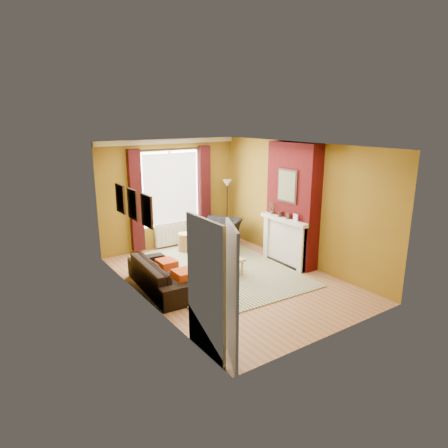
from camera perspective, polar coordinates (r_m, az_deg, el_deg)
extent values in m
plane|color=#916242|center=(8.59, 0.95, -7.79)|extent=(5.50, 5.50, 0.00)
cube|color=olive|center=(10.46, -7.75, 4.29)|extent=(3.80, 0.02, 2.80)
cube|color=olive|center=(6.19, 15.84, -3.78)|extent=(3.80, 0.02, 2.80)
cube|color=olive|center=(9.34, 10.57, 2.86)|extent=(0.02, 5.50, 2.80)
cube|color=olive|center=(7.25, -11.38, -0.73)|extent=(0.02, 5.50, 2.80)
cube|color=silver|center=(7.93, 1.04, 11.19)|extent=(3.80, 5.50, 0.01)
cube|color=#480A0B|center=(9.22, 9.79, 2.74)|extent=(0.35, 1.40, 2.80)
cube|color=silver|center=(9.31, 8.69, -2.51)|extent=(0.12, 1.30, 1.10)
cube|color=silver|center=(9.13, 8.59, 0.60)|extent=(0.22, 1.40, 0.08)
cube|color=silver|center=(8.91, 11.12, -3.64)|extent=(0.16, 0.14, 1.04)
cube|color=silver|center=(9.72, 6.28, -1.85)|extent=(0.16, 0.14, 1.04)
cube|color=black|center=(9.36, 8.80, -3.06)|extent=(0.06, 0.80, 0.90)
cube|color=black|center=(9.49, 8.61, -5.50)|extent=(0.20, 1.00, 0.06)
cube|color=silver|center=(8.86, 10.20, 0.89)|extent=(0.03, 0.12, 0.16)
cube|color=black|center=(9.04, 9.10, 1.15)|extent=(0.03, 0.10, 0.14)
cylinder|color=black|center=(9.22, 8.03, 1.41)|extent=(0.10, 0.10, 0.12)
cube|color=black|center=(9.01, 9.04, 5.40)|extent=(0.03, 0.60, 0.75)
cube|color=olive|center=(8.99, 8.95, 5.39)|extent=(0.01, 0.52, 0.66)
cube|color=silver|center=(10.26, -7.91, 11.62)|extent=(3.80, 0.08, 0.12)
cube|color=white|center=(10.41, -7.70, 5.08)|extent=(1.60, 0.04, 1.90)
cube|color=silver|center=(10.37, -7.60, 5.04)|extent=(1.50, 0.02, 1.80)
cube|color=silver|center=(10.39, -7.65, 5.06)|extent=(0.06, 0.04, 1.90)
cube|color=#3A0D0F|center=(9.97, -12.46, 3.24)|extent=(0.30, 0.16, 2.50)
cube|color=#3A0D0F|center=(10.83, -2.80, 4.51)|extent=(0.30, 0.16, 2.50)
cylinder|color=black|center=(10.20, -7.67, 10.54)|extent=(2.30, 0.05, 0.05)
cube|color=silver|center=(10.62, -7.30, -1.36)|extent=(1.00, 0.10, 0.60)
cube|color=silver|center=(10.38, -9.36, -1.83)|extent=(0.04, 0.03, 0.56)
cube|color=silver|center=(10.43, -8.82, -1.74)|extent=(0.04, 0.03, 0.56)
cube|color=silver|center=(10.47, -8.27, -1.64)|extent=(0.04, 0.03, 0.56)
cube|color=silver|center=(10.52, -7.74, -1.54)|extent=(0.04, 0.03, 0.56)
cube|color=silver|center=(10.56, -7.20, -1.45)|extent=(0.04, 0.03, 0.56)
cube|color=silver|center=(10.61, -6.68, -1.36)|extent=(0.04, 0.03, 0.56)
cube|color=silver|center=(10.66, -6.15, -1.26)|extent=(0.04, 0.03, 0.56)
cube|color=silver|center=(10.71, -5.63, -1.17)|extent=(0.04, 0.03, 0.56)
cube|color=silver|center=(10.76, -5.12, -1.08)|extent=(0.04, 0.03, 0.56)
cube|color=black|center=(7.09, -10.98, 1.84)|extent=(0.04, 0.44, 0.58)
cube|color=gold|center=(7.10, -10.80, 1.87)|extent=(0.01, 0.38, 0.52)
cube|color=black|center=(7.68, -12.92, 2.75)|extent=(0.04, 0.44, 0.58)
cube|color=green|center=(7.69, -12.75, 2.78)|extent=(0.01, 0.38, 0.52)
cube|color=black|center=(8.27, -14.59, 3.53)|extent=(0.04, 0.44, 0.58)
cube|color=#BC2F32|center=(8.28, -14.43, 3.55)|extent=(0.01, 0.38, 0.52)
cube|color=silver|center=(5.67, -2.63, -9.32)|extent=(0.05, 0.94, 2.06)
cube|color=black|center=(5.68, -2.46, -9.27)|extent=(0.02, 0.80, 1.98)
cube|color=silver|center=(5.50, 1.13, -10.14)|extent=(0.37, 0.74, 1.98)
imported|color=#3D6E30|center=(9.42, 6.83, 2.21)|extent=(0.14, 0.10, 0.27)
cube|color=#AD370E|center=(7.59, -5.82, -7.22)|extent=(0.34, 0.40, 0.16)
cube|color=#AD370E|center=(8.17, -8.18, -5.64)|extent=(0.34, 0.40, 0.16)
cube|color=#314889|center=(9.03, -0.95, -6.52)|extent=(2.99, 4.04, 0.02)
imported|color=black|center=(8.09, -8.78, -7.20)|extent=(0.92, 2.07, 0.59)
imported|color=black|center=(10.38, -0.78, -1.53)|extent=(1.49, 1.45, 0.73)
cube|color=#D6AF7B|center=(8.88, -0.59, -4.50)|extent=(0.58, 1.16, 0.05)
cylinder|color=#D6AF7B|center=(8.42, 0.08, -7.02)|extent=(0.05, 0.05, 0.34)
cylinder|color=#D6AF7B|center=(8.67, 2.62, -6.36)|extent=(0.05, 0.05, 0.34)
cylinder|color=#D6AF7B|center=(9.24, -3.59, -4.99)|extent=(0.05, 0.05, 0.34)
cylinder|color=#D6AF7B|center=(9.47, -1.18, -4.45)|extent=(0.05, 0.05, 0.34)
cylinder|color=#9C7843|center=(10.23, -5.51, -2.62)|extent=(0.39, 0.39, 0.47)
cylinder|color=black|center=(11.25, 0.44, -2.07)|extent=(0.32, 0.32, 0.03)
cylinder|color=black|center=(11.04, 0.45, 1.84)|extent=(0.03, 0.03, 1.55)
cone|color=beige|center=(10.89, 0.46, 5.85)|extent=(0.32, 0.32, 0.19)
imported|color=#999999|center=(8.54, 0.07, -5.07)|extent=(0.19, 0.25, 0.02)
imported|color=#999999|center=(9.08, -1.24, -3.80)|extent=(0.36, 0.40, 0.03)
imported|color=#999999|center=(8.79, 0.51, -4.20)|extent=(0.12, 0.12, 0.10)
cube|color=#252527|center=(8.89, -1.48, -4.23)|extent=(0.11, 0.17, 0.02)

